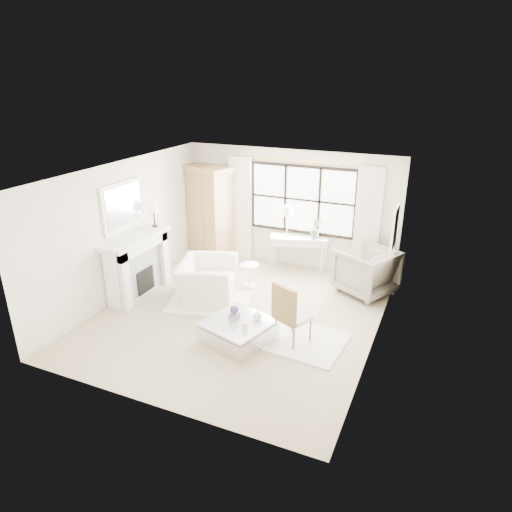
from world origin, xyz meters
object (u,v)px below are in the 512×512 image
object	(u,v)px
console_table	(299,253)
coffee_table	(238,332)
club_armchair	(207,280)
armoire	(210,212)

from	to	relation	value
console_table	coffee_table	bearing A→B (deg)	-106.86
club_armchair	console_table	bearing A→B (deg)	-46.64
coffee_table	console_table	bearing A→B (deg)	106.98
armoire	club_armchair	distance (m)	2.43
armoire	coffee_table	xyz separation A→B (m)	(2.31, -3.25, -0.96)
console_table	coffee_table	world-z (taller)	console_table
console_table	club_armchair	xyz separation A→B (m)	(-1.21, -2.14, -0.00)
armoire	club_armchair	size ratio (longest dim) A/B	1.84
armoire	console_table	size ratio (longest dim) A/B	1.63
club_armchair	coffee_table	bearing A→B (deg)	-150.67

